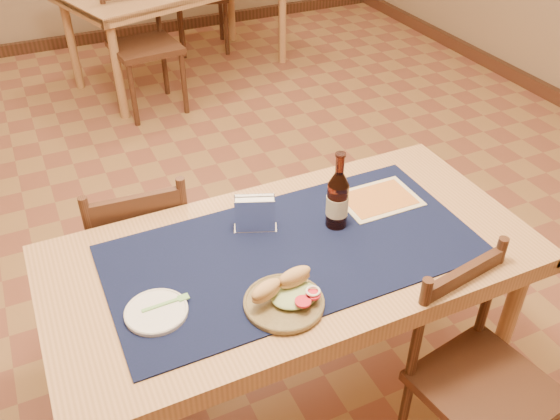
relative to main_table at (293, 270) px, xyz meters
name	(u,v)px	position (x,y,z in m)	size (l,w,h in m)	color
main_table	(293,270)	(0.00, 0.00, 0.00)	(1.60, 0.80, 0.75)	tan
placemat	(293,250)	(0.00, 0.00, 0.09)	(1.20, 0.60, 0.01)	black
baseboard	(220,264)	(0.00, 0.80, -0.62)	(6.00, 7.00, 0.10)	#472619
chair_main_far	(141,254)	(-0.40, 0.57, -0.22)	(0.42, 0.42, 0.85)	#472619
chair_main_near	(477,376)	(0.43, -0.48, -0.23)	(0.45, 0.45, 0.84)	#472619
chair_back_near	(142,42)	(0.17, 2.76, -0.17)	(0.48, 0.48, 0.96)	#472619
sandwich_plate	(286,297)	(-0.13, -0.21, 0.11)	(0.24, 0.24, 0.09)	olive
side_plate	(156,311)	(-0.48, -0.09, 0.10)	(0.18, 0.18, 0.02)	white
fork	(169,302)	(-0.44, -0.08, 0.10)	(0.14, 0.02, 0.00)	#75BB66
beer_bottle	(337,200)	(0.19, 0.06, 0.19)	(0.08, 0.08, 0.28)	#42160B
napkin_holder	(255,215)	(-0.07, 0.15, 0.15)	(0.15, 0.10, 0.13)	white
menu_card	(379,199)	(0.41, 0.12, 0.09)	(0.28, 0.21, 0.01)	beige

